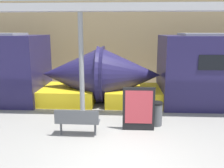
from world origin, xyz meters
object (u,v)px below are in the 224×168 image
object	(u,v)px
trash_bin	(156,114)
poster_board	(139,109)
bench_near	(77,120)
support_column_near	(81,67)

from	to	relation	value
trash_bin	poster_board	xyz separation A→B (m)	(-0.64, -0.51, 0.33)
bench_near	trash_bin	size ratio (longest dim) A/B	1.67
trash_bin	support_column_near	xyz separation A→B (m)	(-2.74, 0.66, 1.56)
trash_bin	support_column_near	world-z (taller)	support_column_near
bench_near	poster_board	bearing A→B (deg)	17.49
support_column_near	trash_bin	bearing A→B (deg)	-13.61
trash_bin	poster_board	bearing A→B (deg)	-141.69
bench_near	support_column_near	distance (m)	2.29
bench_near	trash_bin	world-z (taller)	bench_near
poster_board	bench_near	bearing A→B (deg)	-163.52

